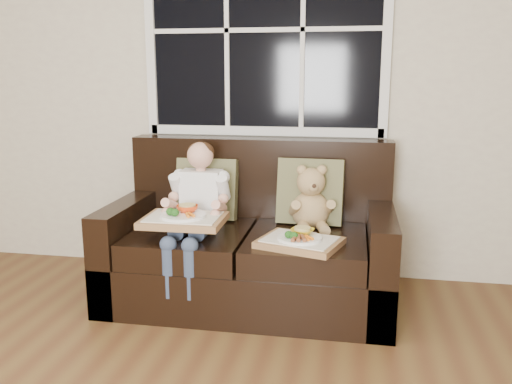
% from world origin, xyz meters
% --- Properties ---
extents(window_back, '(1.62, 0.04, 1.37)m').
position_xyz_m(window_back, '(0.35, 2.48, 1.65)').
color(window_back, black).
rests_on(window_back, room_walls).
extents(loveseat, '(1.70, 0.92, 0.96)m').
position_xyz_m(loveseat, '(0.35, 2.02, 0.31)').
color(loveseat, black).
rests_on(loveseat, ground).
extents(pillow_left, '(0.39, 0.18, 0.40)m').
position_xyz_m(pillow_left, '(0.03, 2.17, 0.64)').
color(pillow_left, brown).
rests_on(pillow_left, loveseat).
extents(pillow_right, '(0.41, 0.20, 0.42)m').
position_xyz_m(pillow_right, '(0.70, 2.17, 0.65)').
color(pillow_right, brown).
rests_on(pillow_right, loveseat).
extents(child, '(0.35, 0.59, 0.80)m').
position_xyz_m(child, '(0.04, 1.90, 0.63)').
color(child, white).
rests_on(child, loveseat).
extents(teddy_bear, '(0.27, 0.33, 0.40)m').
position_xyz_m(teddy_bear, '(0.71, 2.06, 0.61)').
color(teddy_bear, tan).
rests_on(teddy_bear, loveseat).
extents(tray_left, '(0.46, 0.35, 0.10)m').
position_xyz_m(tray_left, '(0.03, 1.69, 0.58)').
color(tray_left, '#8E6140').
rests_on(tray_left, child).
extents(tray_right, '(0.50, 0.43, 0.10)m').
position_xyz_m(tray_right, '(0.68, 1.70, 0.48)').
color(tray_right, '#8E6140').
rests_on(tray_right, loveseat).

